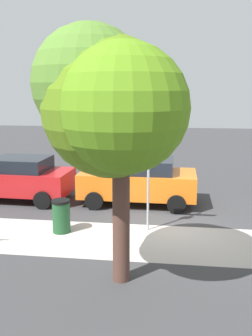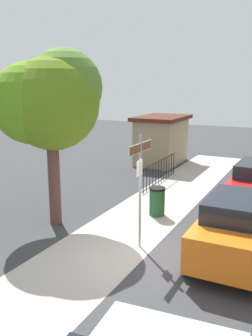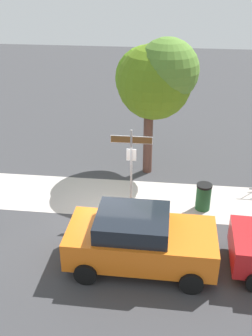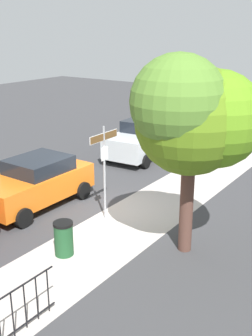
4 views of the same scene
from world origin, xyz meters
The scene contains 8 objects.
ground_plane centered at (0.00, 0.00, 0.00)m, with size 60.00×60.00×0.00m, color #38383A.
sidewalk_strip centered at (2.00, 1.30, 0.00)m, with size 24.00×2.60×0.00m, color #B4AAA3.
street_sign centered at (0.47, 0.40, 2.14)m, with size 1.36×0.07×3.10m.
shade_tree centered at (1.02, 3.70, 3.90)m, with size 3.21×3.19×5.46m.
car_orange centered at (0.99, -2.25, 0.87)m, with size 4.20×2.18×1.69m.
iron_fence centered at (6.80, 2.30, 0.55)m, with size 3.96×0.04×1.07m.
utility_shed centered at (10.78, 3.80, 1.34)m, with size 3.56×2.38×2.62m.
trash_bin centered at (2.98, 0.90, 0.49)m, with size 0.55×0.55×0.98m.
Camera 2 is at (-8.22, -3.53, 4.45)m, focal length 39.82 mm.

